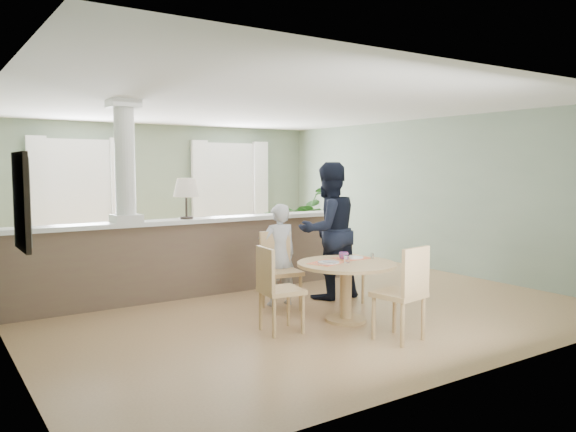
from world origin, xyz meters
TOP-DOWN VIEW (x-y plane):
  - ground at (0.00, 0.00)m, footprint 8.00×8.00m
  - room_shell at (-0.03, 0.63)m, footprint 7.02×8.02m
  - pony_wall at (-0.99, 0.20)m, footprint 5.32×0.38m
  - sofa at (-0.85, 1.93)m, footprint 2.96×1.21m
  - houseplant at (1.79, 1.56)m, footprint 1.77×1.74m
  - dining_table at (0.02, -2.01)m, footprint 1.17×1.17m
  - chair_far_boy at (-0.31, -1.05)m, footprint 0.51×0.51m
  - chair_far_man at (0.63, -1.20)m, footprint 0.48×0.48m
  - chair_near at (0.03, -2.96)m, footprint 0.53×0.53m
  - chair_side at (-0.94, -1.95)m, footprint 0.48×0.48m
  - child_person at (-0.23, -0.91)m, footprint 0.53×0.38m
  - man_person at (0.58, -0.94)m, footprint 0.94×0.74m

SIDE VIEW (x-z plane):
  - ground at x=0.00m, z-range 0.00..0.00m
  - sofa at x=-0.85m, z-range 0.00..0.86m
  - chair_far_man at x=0.63m, z-range 0.05..0.97m
  - chair_side at x=-0.94m, z-range 0.05..1.01m
  - chair_far_boy at x=-0.31m, z-range 0.05..1.05m
  - chair_near at x=0.03m, z-range 0.05..1.07m
  - dining_table at x=0.02m, z-range 0.16..0.96m
  - child_person at x=-0.23m, z-range 0.00..1.35m
  - pony_wall at x=-0.99m, z-range -0.64..2.06m
  - houseplant at x=1.79m, z-range 0.00..1.49m
  - man_person at x=0.58m, z-range 0.00..1.90m
  - room_shell at x=-0.03m, z-range 0.46..3.17m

